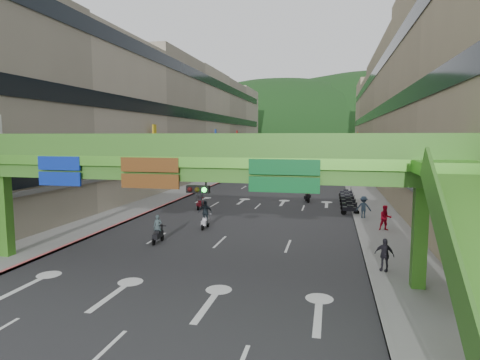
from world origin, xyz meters
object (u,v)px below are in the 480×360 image
overpass_near (201,173)px  scooter_rider_near (158,230)px  pedestrian_red (385,220)px  car_yellow (291,170)px  car_silver (273,170)px  scooter_rider_mid (308,193)px

overpass_near → scooter_rider_near: (-4.81, 5.47, -4.35)m
overpass_near → pedestrian_red: size_ratio=15.36×
car_yellow → pedestrian_red: bearing=-69.5°
scooter_rider_near → pedestrian_red: size_ratio=1.03×
car_silver → pedestrian_red: pedestrian_red is taller
pedestrian_red → car_silver: bearing=99.5°
overpass_near → scooter_rider_mid: (3.75, 24.39, -4.19)m
car_silver → car_yellow: 3.75m
scooter_rider_near → car_yellow: size_ratio=0.49×
overpass_near → scooter_rider_near: 8.48m
car_yellow → scooter_rider_near: bearing=-87.6°
car_yellow → scooter_rider_mid: bearing=-74.9°
scooter_rider_near → car_silver: bearing=89.3°
scooter_rider_near → pedestrian_red: scooter_rider_near is taller
car_silver → scooter_rider_mid: bearing=-66.9°
car_silver → car_yellow: car_silver is taller
overpass_near → car_silver: (-4.20, 54.66, -4.50)m
car_silver → car_yellow: size_ratio=1.11×
overpass_near → scooter_rider_mid: overpass_near is taller
overpass_near → car_silver: overpass_near is taller
scooter_rider_mid → pedestrian_red: scooter_rider_mid is taller
scooter_rider_near → car_silver: 49.19m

